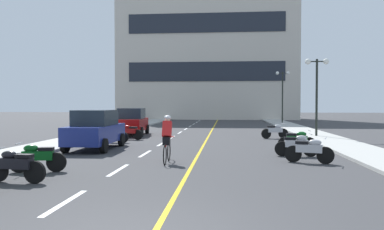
# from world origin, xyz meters

# --- Properties ---
(ground_plane) EXTENTS (140.00, 140.00, 0.00)m
(ground_plane) POSITION_xyz_m (0.00, 21.00, 0.00)
(ground_plane) COLOR #38383A
(curb_left) EXTENTS (2.40, 72.00, 0.12)m
(curb_left) POSITION_xyz_m (-7.20, 24.00, 0.06)
(curb_left) COLOR #A8A8A3
(curb_left) RESTS_ON ground
(curb_right) EXTENTS (2.40, 72.00, 0.12)m
(curb_right) POSITION_xyz_m (7.20, 24.00, 0.06)
(curb_right) COLOR #A8A8A3
(curb_right) RESTS_ON ground
(lane_dash_0) EXTENTS (0.14, 2.20, 0.01)m
(lane_dash_0) POSITION_xyz_m (-2.00, 2.00, 0.00)
(lane_dash_0) COLOR silver
(lane_dash_0) RESTS_ON ground
(lane_dash_1) EXTENTS (0.14, 2.20, 0.01)m
(lane_dash_1) POSITION_xyz_m (-2.00, 6.00, 0.00)
(lane_dash_1) COLOR silver
(lane_dash_1) RESTS_ON ground
(lane_dash_2) EXTENTS (0.14, 2.20, 0.01)m
(lane_dash_2) POSITION_xyz_m (-2.00, 10.00, 0.00)
(lane_dash_2) COLOR silver
(lane_dash_2) RESTS_ON ground
(lane_dash_3) EXTENTS (0.14, 2.20, 0.01)m
(lane_dash_3) POSITION_xyz_m (-2.00, 14.00, 0.00)
(lane_dash_3) COLOR silver
(lane_dash_3) RESTS_ON ground
(lane_dash_4) EXTENTS (0.14, 2.20, 0.01)m
(lane_dash_4) POSITION_xyz_m (-2.00, 18.00, 0.00)
(lane_dash_4) COLOR silver
(lane_dash_4) RESTS_ON ground
(lane_dash_5) EXTENTS (0.14, 2.20, 0.01)m
(lane_dash_5) POSITION_xyz_m (-2.00, 22.00, 0.00)
(lane_dash_5) COLOR silver
(lane_dash_5) RESTS_ON ground
(lane_dash_6) EXTENTS (0.14, 2.20, 0.01)m
(lane_dash_6) POSITION_xyz_m (-2.00, 26.00, 0.00)
(lane_dash_6) COLOR silver
(lane_dash_6) RESTS_ON ground
(lane_dash_7) EXTENTS (0.14, 2.20, 0.01)m
(lane_dash_7) POSITION_xyz_m (-2.00, 30.00, 0.00)
(lane_dash_7) COLOR silver
(lane_dash_7) RESTS_ON ground
(lane_dash_8) EXTENTS (0.14, 2.20, 0.01)m
(lane_dash_8) POSITION_xyz_m (-2.00, 34.00, 0.00)
(lane_dash_8) COLOR silver
(lane_dash_8) RESTS_ON ground
(lane_dash_9) EXTENTS (0.14, 2.20, 0.01)m
(lane_dash_9) POSITION_xyz_m (-2.00, 38.00, 0.00)
(lane_dash_9) COLOR silver
(lane_dash_9) RESTS_ON ground
(lane_dash_10) EXTENTS (0.14, 2.20, 0.01)m
(lane_dash_10) POSITION_xyz_m (-2.00, 42.00, 0.00)
(lane_dash_10) COLOR silver
(lane_dash_10) RESTS_ON ground
(lane_dash_11) EXTENTS (0.14, 2.20, 0.01)m
(lane_dash_11) POSITION_xyz_m (-2.00, 46.00, 0.00)
(lane_dash_11) COLOR silver
(lane_dash_11) RESTS_ON ground
(centre_line_yellow) EXTENTS (0.12, 66.00, 0.01)m
(centre_line_yellow) POSITION_xyz_m (0.25, 24.00, 0.00)
(centre_line_yellow) COLOR gold
(centre_line_yellow) RESTS_ON ground
(office_building) EXTENTS (24.76, 7.07, 21.47)m
(office_building) POSITION_xyz_m (-1.34, 48.47, 10.73)
(office_building) COLOR beige
(office_building) RESTS_ON ground
(street_lamp_mid) EXTENTS (1.46, 0.36, 4.80)m
(street_lamp_mid) POSITION_xyz_m (7.01, 18.58, 3.66)
(street_lamp_mid) COLOR black
(street_lamp_mid) RESTS_ON curb_right
(street_lamp_far) EXTENTS (1.46, 0.36, 5.46)m
(street_lamp_far) POSITION_xyz_m (7.36, 35.58, 4.08)
(street_lamp_far) COLOR black
(street_lamp_far) RESTS_ON curb_right
(parked_car_near) EXTENTS (1.95, 4.21, 1.82)m
(parked_car_near) POSITION_xyz_m (-4.64, 11.38, 0.92)
(parked_car_near) COLOR black
(parked_car_near) RESTS_ON ground
(parked_car_mid) EXTENTS (2.17, 4.31, 1.82)m
(parked_car_mid) POSITION_xyz_m (-4.95, 19.42, 0.92)
(parked_car_mid) COLOR black
(parked_car_mid) RESTS_ON ground
(motorcycle_1) EXTENTS (1.70, 0.60, 0.92)m
(motorcycle_1) POSITION_xyz_m (-4.17, 3.84, 0.47)
(motorcycle_1) COLOR black
(motorcycle_1) RESTS_ON ground
(motorcycle_2) EXTENTS (1.69, 0.63, 0.92)m
(motorcycle_2) POSITION_xyz_m (-4.36, 5.38, 0.47)
(motorcycle_2) COLOR black
(motorcycle_2) RESTS_ON ground
(motorcycle_3) EXTENTS (1.65, 0.77, 0.92)m
(motorcycle_3) POSITION_xyz_m (4.35, 8.01, 0.47)
(motorcycle_3) COLOR black
(motorcycle_3) RESTS_ON ground
(motorcycle_4) EXTENTS (1.70, 0.60, 0.92)m
(motorcycle_4) POSITION_xyz_m (4.21, 9.72, 0.47)
(motorcycle_4) COLOR black
(motorcycle_4) RESTS_ON ground
(motorcycle_5) EXTENTS (1.70, 0.60, 0.92)m
(motorcycle_5) POSITION_xyz_m (4.60, 11.79, 0.47)
(motorcycle_5) COLOR black
(motorcycle_5) RESTS_ON ground
(motorcycle_6) EXTENTS (1.69, 0.63, 0.92)m
(motorcycle_6) POSITION_xyz_m (-4.69, 14.42, 0.47)
(motorcycle_6) COLOR black
(motorcycle_6) RESTS_ON ground
(motorcycle_7) EXTENTS (1.64, 0.80, 0.92)m
(motorcycle_7) POSITION_xyz_m (-4.27, 16.25, 0.47)
(motorcycle_7) COLOR black
(motorcycle_7) RESTS_ON ground
(motorcycle_8) EXTENTS (1.67, 0.70, 0.92)m
(motorcycle_8) POSITION_xyz_m (4.36, 17.75, 0.47)
(motorcycle_8) COLOR black
(motorcycle_8) RESTS_ON ground
(cyclist_rider) EXTENTS (0.42, 1.77, 1.71)m
(cyclist_rider) POSITION_xyz_m (-0.71, 7.68, 0.89)
(cyclist_rider) COLOR black
(cyclist_rider) RESTS_ON ground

